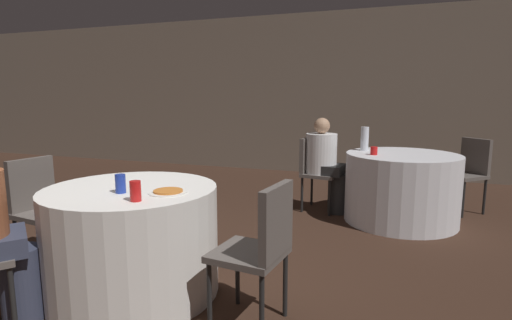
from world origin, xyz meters
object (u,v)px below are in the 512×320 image
soda_can_red (135,191)px  soda_can_blue (120,184)px  chair_near_east (262,242)px  person_white_shirt (326,164)px  chair_far_west (314,166)px  chair_near_west (40,201)px  table_near (133,240)px  bottle_far (365,139)px  table_far (401,188)px  chair_far_northeast (469,168)px  pizza_plate_near (168,192)px

soda_can_red → soda_can_blue: same height
chair_near_east → person_white_shirt: 2.58m
chair_far_west → soda_can_red: same height
chair_near_west → person_white_shirt: person_white_shirt is taller
chair_far_west → soda_can_red: 2.83m
table_near → bottle_far: size_ratio=4.31×
soda_can_blue → chair_near_west: bearing=164.4°
table_far → soda_can_red: (-1.51, -2.62, 0.44)m
soda_can_blue → bottle_far: 2.93m
chair_far_northeast → chair_far_west: 1.83m
table_near → chair_near_east: size_ratio=1.34×
table_near → soda_can_red: (0.26, -0.29, 0.44)m
table_near → chair_near_west: bearing=172.2°
table_near → soda_can_blue: (0.04, -0.15, 0.44)m
chair_far_northeast → person_white_shirt: bearing=67.2°
soda_can_blue → soda_can_red: bearing=-32.7°
table_near → chair_near_west: chair_near_west is taller
person_white_shirt → chair_near_west: bearing=-31.3°
soda_can_blue → pizza_plate_near: bearing=20.4°
table_near → person_white_shirt: size_ratio=1.05×
chair_near_east → table_far: bearing=-10.9°
pizza_plate_near → table_near: bearing=172.1°
table_far → chair_far_northeast: (0.75, 0.68, 0.16)m
person_white_shirt → soda_can_blue: (-0.88, -2.61, 0.23)m
chair_far_west → table_far: bearing=90.0°
chair_near_east → chair_near_west: bearing=89.5°
chair_near_west → pizza_plate_near: (1.31, -0.18, 0.23)m
table_far → soda_can_red: soda_can_red is taller
chair_near_east → person_white_shirt: size_ratio=0.78×
table_far → chair_near_west: (-2.76, -2.20, 0.16)m
soda_can_blue → chair_far_west: bearing=74.5°
chair_far_northeast → bottle_far: bottle_far is taller
table_near → bottle_far: 2.86m
chair_far_northeast → soda_can_blue: size_ratio=7.19×
table_near → chair_near_west: (-0.99, 0.14, 0.16)m
table_near → chair_near_east: (0.99, -0.12, 0.16)m
chair_far_northeast → pizza_plate_near: 3.77m
table_near → pizza_plate_near: 0.50m
person_white_shirt → soda_can_red: 2.84m
table_near → soda_can_red: soda_can_red is taller
table_far → person_white_shirt: person_white_shirt is taller
table_near → chair_far_northeast: chair_far_northeast is taller
pizza_plate_near → chair_near_west: bearing=172.2°
chair_near_west → chair_far_west: size_ratio=1.00×
chair_far_northeast → soda_can_blue: same height
table_far → table_near: bearing=-127.1°
soda_can_red → bottle_far: bottle_far is taller
pizza_plate_near → bottle_far: (1.02, 2.52, 0.13)m
chair_near_east → soda_can_blue: size_ratio=7.19×
table_far → chair_near_east: (-0.78, -2.45, 0.16)m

